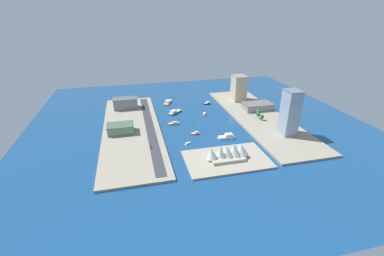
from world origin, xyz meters
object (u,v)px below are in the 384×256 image
Objects in this scene: pickup_red at (151,147)px; opera_landmark at (229,152)px; ferry_white_commuter at (227,137)px; office_block_beige at (239,88)px; sailboat_small_white at (188,143)px; ferry_green_doubledeck at (175,112)px; sedan_silver at (143,106)px; tower_tall_glass at (290,113)px; warehouse_low_gray at (126,103)px; carpark_squat_concrete at (257,106)px; water_taxi_orange at (174,123)px; ferry_yellow_fast at (168,102)px; patrol_launch_navy at (207,103)px; traffic_light_waterfront at (157,131)px; terminal_long_green at (121,128)px; yacht_sleek_gray at (204,114)px; tugboat_red at (196,133)px.

opera_landmark reaches higher than pickup_red.
ferry_white_commuter is 141.03m from office_block_beige.
ferry_green_doubledeck is (-2.33, -96.90, 1.14)m from sailboat_small_white.
sailboat_small_white reaches higher than pickup_red.
sedan_silver is at bearing -55.64° from ferry_white_commuter.
pickup_red is at bearing -1.20° from tower_tall_glass.
ferry_green_doubledeck is 76.24m from warehouse_low_gray.
carpark_squat_concrete is 185.24m from pickup_red.
sailboat_small_white is 0.21× the size of opera_landmark.
water_taxi_orange is 85.71m from ferry_yellow_fast.
ferry_green_doubledeck is at bearing 155.04° from warehouse_low_gray.
water_taxi_orange is 1.27× the size of patrol_launch_navy.
patrol_launch_navy is at bearing -35.49° from carpark_squat_concrete.
ferry_yellow_fast reaches higher than water_taxi_orange.
ferry_green_doubledeck is 3.46× the size of traffic_light_waterfront.
office_block_beige reaches higher than warehouse_low_gray.
terminal_long_green reaches higher than carpark_squat_concrete.
ferry_yellow_fast reaches higher than yacht_sleek_gray.
water_taxi_orange is 0.29× the size of tower_tall_glass.
tower_tall_glass is at bearing 131.55° from yacht_sleek_gray.
ferry_green_doubledeck is 0.50× the size of opera_landmark.
office_block_beige is at bearing -77.19° from carpark_squat_concrete.
carpark_squat_concrete reaches higher than sedan_silver.
terminal_long_green is 0.73× the size of carpark_squat_concrete.
pickup_red is 85.39m from opera_landmark.
pickup_red is (44.30, 99.65, 1.28)m from ferry_green_doubledeck.
sedan_silver reaches higher than tugboat_red.
water_taxi_orange is at bearing 78.42° from ferry_green_doubledeck.
opera_landmark is at bearing 119.99° from warehouse_low_gray.
office_block_beige is (-53.26, -1.76, 21.01)m from patrol_launch_navy.
ferry_green_doubledeck is at bearing -113.97° from pickup_red.
opera_landmark is (-74.93, 40.47, 6.37)m from pickup_red.
tugboat_red is 0.41× the size of ferry_yellow_fast.
warehouse_low_gray is (188.00, -135.05, -19.09)m from tower_tall_glass.
yacht_sleek_gray is 120.39m from pickup_red.
tugboat_red is 68.68m from opera_landmark.
terminal_long_green is 6.91× the size of pickup_red.
water_taxi_orange is 39.96m from ferry_green_doubledeck.
tugboat_red is 2.43× the size of pickup_red.
ferry_yellow_fast is 0.76× the size of warehouse_low_gray.
ferry_green_doubledeck is 160.06m from tower_tall_glass.
ferry_white_commuter reaches higher than ferry_yellow_fast.
patrol_launch_navy reaches higher than water_taxi_orange.
sedan_silver is at bearing -64.99° from water_taxi_orange.
yacht_sleek_gray is 126.09m from opera_landmark.
sedan_silver is at bearing -67.30° from opera_landmark.
patrol_launch_navy is (-60.47, -124.06, 0.78)m from sailboat_small_white.
sedan_silver is at bearing -85.02° from traffic_light_waterfront.
sailboat_small_white is at bearing 62.18° from yacht_sleek_gray.
warehouse_low_gray is 7.83× the size of pickup_red.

